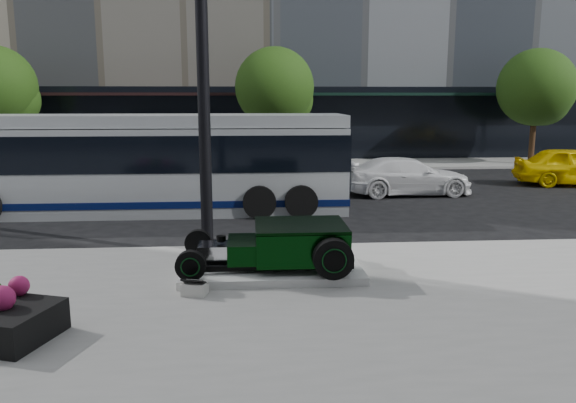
{
  "coord_description": "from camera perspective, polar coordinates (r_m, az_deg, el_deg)",
  "views": [
    {
      "loc": [
        -0.34,
        -14.4,
        3.43
      ],
      "look_at": [
        0.53,
        -2.44,
        1.2
      ],
      "focal_mm": 35.0,
      "sensor_mm": 36.0,
      "label": 1
    }
  ],
  "objects": [
    {
      "name": "ground",
      "position": [
        14.81,
        -2.71,
        -2.87
      ],
      "size": [
        120.0,
        120.0,
        0.0
      ],
      "primitive_type": "plane",
      "color": "black",
      "rests_on": "ground"
    },
    {
      "name": "sidewalk_far",
      "position": [
        28.6,
        -3.43,
        3.74
      ],
      "size": [
        70.0,
        4.0,
        0.12
      ],
      "primitive_type": "cube",
      "color": "gray",
      "rests_on": "ground"
    },
    {
      "name": "street_trees",
      "position": [
        27.52,
        -1.06,
        11.23
      ],
      "size": [
        29.8,
        3.8,
        5.7
      ],
      "color": "black",
      "rests_on": "sidewalk_far"
    },
    {
      "name": "display_plinth",
      "position": [
        10.8,
        -1.67,
        -6.9
      ],
      "size": [
        3.4,
        1.8,
        0.15
      ],
      "primitive_type": "cube",
      "color": "silver",
      "rests_on": "sidewalk_near"
    },
    {
      "name": "hot_rod",
      "position": [
        10.68,
        0.11,
        -4.29
      ],
      "size": [
        3.22,
        2.0,
        0.81
      ],
      "color": "black",
      "rests_on": "display_plinth"
    },
    {
      "name": "info_plaque",
      "position": [
        9.77,
        -9.46,
        -8.64
      ],
      "size": [
        0.47,
        0.4,
        0.31
      ],
      "color": "silver",
      "rests_on": "sidewalk_near"
    },
    {
      "name": "lamppost",
      "position": [
        12.08,
        -8.65,
        13.5
      ],
      "size": [
        0.47,
        0.47,
        8.56
      ],
      "color": "black",
      "rests_on": "sidewalk_near"
    },
    {
      "name": "transit_bus",
      "position": [
        17.46,
        -14.24,
        3.82
      ],
      "size": [
        12.12,
        2.88,
        2.92
      ],
      "color": "#ADB3B7",
      "rests_on": "ground"
    },
    {
      "name": "white_sedan",
      "position": [
        20.45,
        12.02,
        2.52
      ],
      "size": [
        4.65,
        2.07,
        1.33
      ],
      "primitive_type": "imported",
      "rotation": [
        0.0,
        0.0,
        1.62
      ],
      "color": "white",
      "rests_on": "ground"
    },
    {
      "name": "yellow_taxi",
      "position": [
        24.8,
        27.13,
        3.19
      ],
      "size": [
        4.74,
        2.69,
        1.52
      ],
      "primitive_type": "imported",
      "rotation": [
        0.0,
        0.0,
        1.36
      ],
      "color": "#FFD804",
      "rests_on": "ground"
    }
  ]
}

